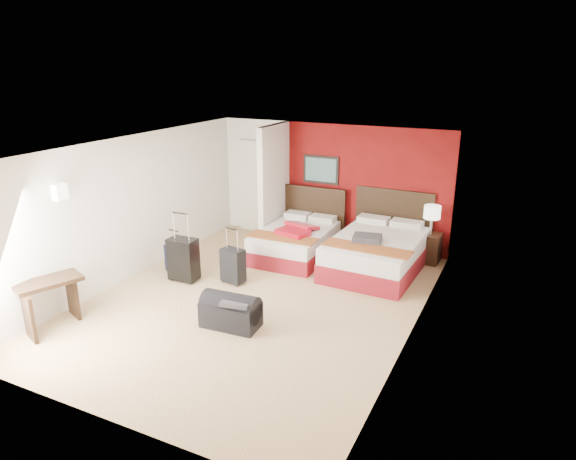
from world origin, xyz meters
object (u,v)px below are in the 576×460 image
Objects in this scene: bed_right at (376,254)px; table_lamp at (432,220)px; desk at (51,304)px; bed_left at (295,243)px; red_suitcase_open at (297,229)px; suitcase_black at (183,261)px; suitcase_charcoal at (233,267)px; duffel_bag at (231,313)px; nightstand at (429,248)px; suitcase_navy at (176,259)px.

table_lamp is (0.79, 0.85, 0.53)m from bed_right.
bed_right is 2.40× the size of desk.
desk is at bearing -116.67° from bed_left.
suitcase_black reaches higher than red_suitcase_open.
bed_left is 1.68m from suitcase_charcoal.
suitcase_black is at bearing -152.07° from suitcase_charcoal.
bed_left is at bearing -178.11° from bed_right.
suitcase_charcoal is 0.71× the size of duffel_bag.
bed_right is at bearing -1.59° from bed_left.
red_suitcase_open is 1.45× the size of nightstand.
suitcase_black is at bearing -140.99° from nightstand.
red_suitcase_open is at bearing -155.73° from nightstand.
suitcase_navy is at bearing -168.90° from suitcase_charcoal.
bed_right reaches higher than duffel_bag.
bed_left is 2.30m from suitcase_black.
red_suitcase_open is at bearing 91.60° from duffel_bag.
desk is at bearing -131.63° from table_lamp.
suitcase_navy is at bearing -145.92° from nightstand.
suitcase_black is 0.89× the size of duffel_bag.
nightstand is 0.64× the size of desk.
suitcase_black is at bearing -144.66° from bed_right.
table_lamp is (2.35, 0.94, 0.24)m from red_suitcase_open.
nightstand is at bearing 0.00° from table_lamp.
suitcase_black is 2.31m from desk.
suitcase_black reaches higher than duffel_bag.
suitcase_charcoal is at bearing -94.48° from red_suitcase_open.
table_lamp is 3.83m from suitcase_charcoal.
bed_right is 1.59m from red_suitcase_open.
table_lamp reaches higher than nightstand.
nightstand is 0.68× the size of duffel_bag.
bed_right is 3.69m from suitcase_navy.
suitcase_navy is at bearing -150.92° from bed_right.
suitcase_black is (-1.27, -1.92, 0.10)m from bed_left.
suitcase_navy is (-0.36, 0.24, -0.13)m from suitcase_black.
bed_right is 1.28m from table_lamp.
table_lamp is at bearing 57.75° from duffel_bag.
desk is (-4.41, -4.96, 0.09)m from nightstand.
duffel_bag is at bearing -111.51° from bed_right.
bed_right is 3.65× the size of suitcase_charcoal.
bed_left is 4.56m from desk.
suitcase_charcoal is 1.20m from suitcase_navy.
desk reaches higher than red_suitcase_open.
bed_right is 4.36× the size of suitcase_navy.
suitcase_charcoal reaches higher than suitcase_navy.
suitcase_black reaches higher than suitcase_navy.
nightstand is 0.56m from table_lamp.
bed_right is at bearing 31.72° from suitcase_black.
bed_left is 3.23× the size of nightstand.
bed_right is at bearing 62.75° from duffel_bag.
suitcase_black is 1.94m from duffel_bag.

